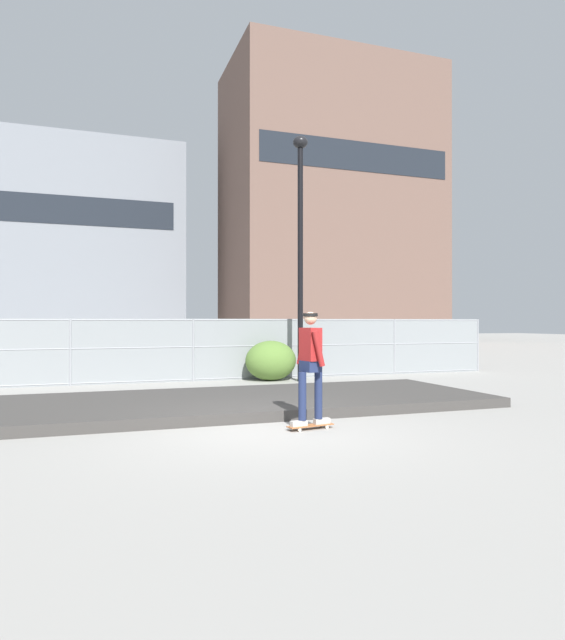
{
  "coord_description": "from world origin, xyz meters",
  "views": [
    {
      "loc": [
        -2.82,
        -8.47,
        1.76
      ],
      "look_at": [
        1.26,
        3.23,
        1.8
      ],
      "focal_mm": 30.7,
      "sensor_mm": 36.0,
      "label": 1
    }
  ],
  "objects_px": {
    "street_lamp": "(300,230)",
    "shrub_left": "(271,361)",
    "parked_car_near": "(85,350)",
    "parked_car_mid": "(268,347)",
    "skateboard": "(310,426)",
    "skater": "(310,360)"
  },
  "relations": [
    {
      "from": "skateboard",
      "to": "parked_car_near",
      "type": "relative_size",
      "value": 0.18
    },
    {
      "from": "parked_car_near",
      "to": "parked_car_mid",
      "type": "relative_size",
      "value": 1.01
    },
    {
      "from": "street_lamp",
      "to": "parked_car_mid",
      "type": "bearing_deg",
      "value": 87.36
    },
    {
      "from": "skateboard",
      "to": "skater",
      "type": "relative_size",
      "value": 0.44
    },
    {
      "from": "skateboard",
      "to": "street_lamp",
      "type": "distance_m",
      "value": 8.45
    },
    {
      "from": "parked_car_mid",
      "to": "shrub_left",
      "type": "xyz_separation_m",
      "value": [
        -0.93,
        -3.2,
        -0.24
      ]
    },
    {
      "from": "parked_car_near",
      "to": "parked_car_mid",
      "type": "height_order",
      "value": "same"
    },
    {
      "from": "skateboard",
      "to": "shrub_left",
      "type": "xyz_separation_m",
      "value": [
        1.68,
        7.26,
        0.54
      ]
    },
    {
      "from": "skateboard",
      "to": "shrub_left",
      "type": "relative_size",
      "value": 0.53
    },
    {
      "from": "skateboard",
      "to": "parked_car_mid",
      "type": "relative_size",
      "value": 0.18
    },
    {
      "from": "parked_car_mid",
      "to": "shrub_left",
      "type": "height_order",
      "value": "parked_car_mid"
    },
    {
      "from": "skater",
      "to": "shrub_left",
      "type": "distance_m",
      "value": 7.47
    },
    {
      "from": "street_lamp",
      "to": "shrub_left",
      "type": "relative_size",
      "value": 4.7
    },
    {
      "from": "skater",
      "to": "street_lamp",
      "type": "xyz_separation_m",
      "value": [
        2.44,
        6.78,
        3.34
      ]
    },
    {
      "from": "street_lamp",
      "to": "shrub_left",
      "type": "height_order",
      "value": "street_lamp"
    },
    {
      "from": "street_lamp",
      "to": "parked_car_mid",
      "type": "xyz_separation_m",
      "value": [
        0.17,
        3.68,
        -3.64
      ]
    },
    {
      "from": "skater",
      "to": "skateboard",
      "type": "bearing_deg",
      "value": 165.96
    },
    {
      "from": "parked_car_near",
      "to": "parked_car_mid",
      "type": "distance_m",
      "value": 6.21
    },
    {
      "from": "shrub_left",
      "to": "skateboard",
      "type": "bearing_deg",
      "value": -103.0
    },
    {
      "from": "parked_car_mid",
      "to": "street_lamp",
      "type": "bearing_deg",
      "value": -92.64
    },
    {
      "from": "skater",
      "to": "shrub_left",
      "type": "relative_size",
      "value": 1.2
    },
    {
      "from": "street_lamp",
      "to": "parked_car_near",
      "type": "height_order",
      "value": "street_lamp"
    }
  ]
}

